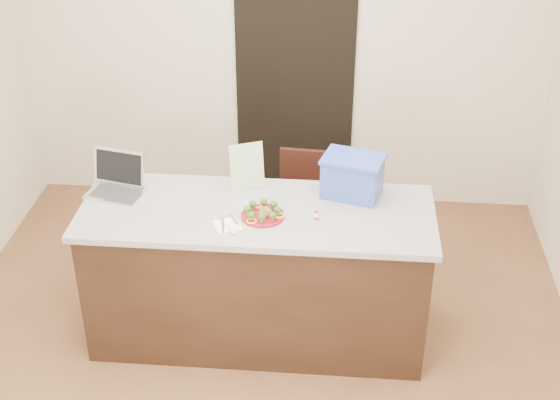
# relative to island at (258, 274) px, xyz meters

# --- Properties ---
(ground) EXTENTS (4.00, 4.00, 0.00)m
(ground) POSITION_rel_island_xyz_m (0.00, -0.25, -0.46)
(ground) COLOR brown
(ground) RESTS_ON ground
(room_shell) EXTENTS (4.00, 4.00, 4.00)m
(room_shell) POSITION_rel_island_xyz_m (0.00, -0.25, 1.16)
(room_shell) COLOR white
(room_shell) RESTS_ON ground
(doorway) EXTENTS (0.90, 0.02, 2.00)m
(doorway) POSITION_rel_island_xyz_m (0.10, 1.73, 0.54)
(doorway) COLOR black
(doorway) RESTS_ON ground
(island) EXTENTS (2.06, 0.76, 0.92)m
(island) POSITION_rel_island_xyz_m (0.00, 0.00, 0.00)
(island) COLOR black
(island) RESTS_ON ground
(plate) EXTENTS (0.25, 0.25, 0.02)m
(plate) POSITION_rel_island_xyz_m (0.04, -0.07, 0.47)
(plate) COLOR maroon
(plate) RESTS_ON island
(meatballs) EXTENTS (0.09, 0.10, 0.04)m
(meatballs) POSITION_rel_island_xyz_m (0.05, -0.07, 0.49)
(meatballs) COLOR brown
(meatballs) RESTS_ON plate
(broccoli) EXTENTS (0.21, 0.21, 0.04)m
(broccoli) POSITION_rel_island_xyz_m (0.04, -0.07, 0.51)
(broccoli) COLOR #1F4712
(broccoli) RESTS_ON plate
(pepper_rings) EXTENTS (0.21, 0.23, 0.01)m
(pepper_rings) POSITION_rel_island_xyz_m (0.04, -0.07, 0.48)
(pepper_rings) COLOR #FFF81A
(pepper_rings) RESTS_ON plate
(napkin) EXTENTS (0.18, 0.18, 0.01)m
(napkin) POSITION_rel_island_xyz_m (-0.15, -0.18, 0.46)
(napkin) COLOR white
(napkin) RESTS_ON island
(fork) EXTENTS (0.04, 0.16, 0.00)m
(fork) POSITION_rel_island_xyz_m (-0.17, -0.17, 0.47)
(fork) COLOR #AFB0B4
(fork) RESTS_ON napkin
(knife) EXTENTS (0.07, 0.21, 0.01)m
(knife) POSITION_rel_island_xyz_m (-0.12, -0.20, 0.47)
(knife) COLOR silver
(knife) RESTS_ON napkin
(yogurt_bottle) EXTENTS (0.03, 0.03, 0.06)m
(yogurt_bottle) POSITION_rel_island_xyz_m (0.35, -0.08, 0.48)
(yogurt_bottle) COLOR white
(yogurt_bottle) RESTS_ON island
(laptop) EXTENTS (0.37, 0.33, 0.23)m
(laptop) POSITION_rel_island_xyz_m (-0.86, 0.16, 0.52)
(laptop) COLOR silver
(laptop) RESTS_ON island
(leaflet) EXTENTS (0.21, 0.12, 0.29)m
(leaflet) POSITION_rel_island_xyz_m (-0.08, 0.25, 0.61)
(leaflet) COLOR silver
(leaflet) RESTS_ON island
(blue_box) EXTENTS (0.40, 0.34, 0.25)m
(blue_box) POSITION_rel_island_xyz_m (0.55, 0.23, 0.58)
(blue_box) COLOR #2E49A9
(blue_box) RESTS_ON island
(chair) EXTENTS (0.39, 0.39, 0.83)m
(chair) POSITION_rel_island_xyz_m (0.24, 0.86, 0.01)
(chair) COLOR black
(chair) RESTS_ON ground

